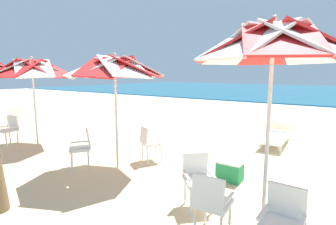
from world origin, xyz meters
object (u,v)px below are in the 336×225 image
at_px(plastic_chair_1, 198,176).
at_px(beach_umbrella_1, 115,69).
at_px(plastic_chair_3, 149,141).
at_px(beach_umbrella_2, 32,70).
at_px(plastic_chair_4, 83,146).
at_px(plastic_chair_6, 15,116).
at_px(sun_lounger_2, 276,135).
at_px(beach_umbrella_0, 273,46).
at_px(plastic_chair_0, 283,219).
at_px(plastic_chair_5, 9,128).
at_px(plastic_chair_2, 211,201).
at_px(cooler_box, 230,171).

bearing_deg(plastic_chair_1, beach_umbrella_1, 168.64).
distance_m(plastic_chair_3, beach_umbrella_2, 4.18).
relative_size(plastic_chair_3, plastic_chair_4, 1.00).
distance_m(plastic_chair_1, plastic_chair_6, 8.87).
bearing_deg(sun_lounger_2, beach_umbrella_0, -78.73).
xyz_separation_m(plastic_chair_0, plastic_chair_5, (-7.77, 0.44, 0.00)).
distance_m(plastic_chair_3, plastic_chair_6, 6.79).
xyz_separation_m(beach_umbrella_2, plastic_chair_6, (-3.08, 0.74, -1.75)).
bearing_deg(plastic_chair_4, beach_umbrella_1, 35.45).
bearing_deg(plastic_chair_3, plastic_chair_0, -27.02).
relative_size(beach_umbrella_0, plastic_chair_4, 3.25).
relative_size(plastic_chair_3, beach_umbrella_2, 0.33).
bearing_deg(sun_lounger_2, plastic_chair_2, -85.37).
distance_m(beach_umbrella_0, plastic_chair_0, 2.03).
bearing_deg(plastic_chair_2, plastic_chair_3, 144.52).
height_order(beach_umbrella_0, sun_lounger_2, beach_umbrella_0).
xyz_separation_m(beach_umbrella_0, beach_umbrella_1, (-3.38, 0.53, -0.22)).
height_order(beach_umbrella_0, plastic_chair_1, beach_umbrella_0).
bearing_deg(beach_umbrella_2, plastic_chair_2, -9.07).
bearing_deg(cooler_box, beach_umbrella_2, -171.32).
bearing_deg(sun_lounger_2, beach_umbrella_1, -120.62).
bearing_deg(plastic_chair_1, plastic_chair_5, -179.27).
bearing_deg(beach_umbrella_1, plastic_chair_6, 174.15).
bearing_deg(sun_lounger_2, plastic_chair_5, -144.20).
relative_size(beach_umbrella_2, cooler_box, 5.25).
relative_size(plastic_chair_3, plastic_chair_6, 1.00).
bearing_deg(sun_lounger_2, beach_umbrella_2, -144.07).
xyz_separation_m(plastic_chair_1, plastic_chair_5, (-6.39, -0.08, 0.00)).
distance_m(plastic_chair_0, plastic_chair_3, 3.81).
distance_m(beach_umbrella_0, plastic_chair_6, 10.11).
xyz_separation_m(plastic_chair_0, plastic_chair_2, (-0.84, -0.09, 0.00)).
bearing_deg(beach_umbrella_2, plastic_chair_6, 166.44).
distance_m(plastic_chair_3, cooler_box, 2.07).
bearing_deg(cooler_box, sun_lounger_2, 88.54).
bearing_deg(cooler_box, plastic_chair_2, -74.84).
bearing_deg(plastic_chair_2, plastic_chair_1, 131.43).
relative_size(beach_umbrella_2, plastic_chair_6, 3.03).
xyz_separation_m(plastic_chair_4, plastic_chair_6, (-5.82, 1.12, 0.00)).
bearing_deg(plastic_chair_4, plastic_chair_5, -178.38).
height_order(beach_umbrella_0, beach_umbrella_2, beach_umbrella_0).
height_order(plastic_chair_0, beach_umbrella_1, beach_umbrella_1).
relative_size(beach_umbrella_0, plastic_chair_3, 3.25).
relative_size(plastic_chair_0, plastic_chair_2, 1.00).
height_order(plastic_chair_5, cooler_box, plastic_chair_5).
bearing_deg(beach_umbrella_2, plastic_chair_0, -7.31).
distance_m(plastic_chair_3, plastic_chair_4, 1.53).
xyz_separation_m(plastic_chair_2, plastic_chair_6, (-9.34, 1.74, 0.00)).
bearing_deg(plastic_chair_0, sun_lounger_2, 103.81).
distance_m(beach_umbrella_0, plastic_chair_5, 7.69).
bearing_deg(plastic_chair_3, sun_lounger_2, 58.00).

